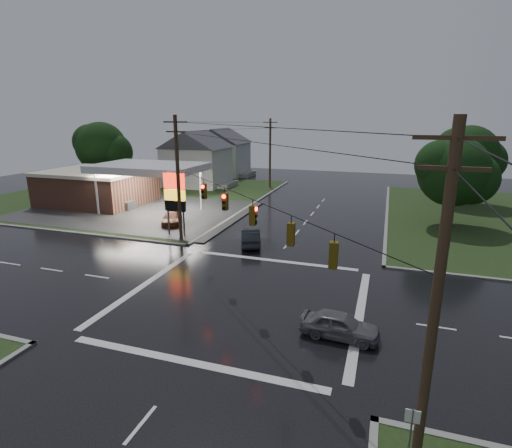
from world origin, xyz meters
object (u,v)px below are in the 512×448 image
(utility_pole_se, at_px, (436,302))
(tree_ne_near, at_px, (455,172))
(utility_pole_nw, at_px, (178,177))
(car_crossing, at_px, (340,325))
(house_far, at_px, (221,151))
(pylon_sign, at_px, (175,194))
(tree_nw_behind, at_px, (102,147))
(utility_pole_n, at_px, (270,152))
(house_near, at_px, (197,158))
(gas_station, at_px, (105,185))
(tree_ne_far, at_px, (469,155))
(car_pump, at_px, (172,218))
(car_north, at_px, (250,236))

(utility_pole_se, bearing_deg, tree_ne_near, 81.62)
(utility_pole_nw, xyz_separation_m, car_crossing, (15.69, -12.16, -5.04))
(house_far, bearing_deg, utility_pole_se, -61.32)
(pylon_sign, relative_size, tree_ne_near, 0.67)
(utility_pole_se, distance_m, tree_nw_behind, 58.64)
(utility_pole_n, bearing_deg, house_near, -170.09)
(gas_station, xyz_separation_m, utility_pole_n, (16.18, 18.30, 2.92))
(utility_pole_nw, height_order, house_far, utility_pole_nw)
(pylon_sign, distance_m, house_near, 27.56)
(house_near, bearing_deg, utility_pole_se, -56.21)
(utility_pole_se, xyz_separation_m, car_crossing, (-3.31, 6.84, -5.04))
(pylon_sign, distance_m, car_crossing, 21.51)
(gas_station, bearing_deg, utility_pole_se, -39.70)
(gas_station, bearing_deg, house_near, 73.83)
(house_near, height_order, tree_ne_far, tree_ne_far)
(pylon_sign, bearing_deg, tree_ne_near, 25.01)
(utility_pole_n, xyz_separation_m, car_crossing, (15.69, -40.66, -4.79))
(utility_pole_n, xyz_separation_m, tree_ne_far, (26.65, -4.01, 0.71))
(house_far, relative_size, tree_nw_behind, 1.10)
(gas_station, distance_m, car_pump, 14.03)
(utility_pole_se, xyz_separation_m, utility_pole_n, (-19.00, 47.50, -0.25))
(gas_station, relative_size, car_crossing, 6.58)
(utility_pole_se, height_order, car_pump, utility_pole_se)
(pylon_sign, bearing_deg, utility_pole_se, -45.00)
(tree_nw_behind, bearing_deg, tree_ne_far, 4.49)
(car_north, bearing_deg, pylon_sign, -23.00)
(house_far, xyz_separation_m, car_north, (18.89, -37.82, -3.65))
(gas_station, height_order, utility_pole_nw, utility_pole_nw)
(house_far, bearing_deg, car_crossing, -60.95)
(utility_pole_se, xyz_separation_m, tree_ne_near, (4.64, 31.49, -0.16))
(gas_station, distance_m, car_crossing, 38.97)
(car_pump, bearing_deg, tree_ne_far, 10.14)
(car_pump, bearing_deg, tree_ne_near, -7.00)
(utility_pole_nw, distance_m, car_crossing, 20.48)
(gas_station, xyz_separation_m, car_pump, (12.68, -5.70, -1.90))
(utility_pole_nw, bearing_deg, house_near, 113.37)
(tree_ne_far, relative_size, car_pump, 2.21)
(utility_pole_nw, xyz_separation_m, utility_pole_se, (19.00, -19.00, 0.00))
(pylon_sign, distance_m, tree_ne_far, 36.35)
(house_near, relative_size, car_pump, 2.49)
(utility_pole_n, distance_m, tree_ne_far, 26.96)
(pylon_sign, relative_size, utility_pole_n, 0.57)
(tree_ne_near, relative_size, car_crossing, 2.25)
(utility_pole_nw, bearing_deg, tree_nw_behind, 139.90)
(house_far, relative_size, car_crossing, 2.77)
(utility_pole_n, relative_size, tree_ne_far, 1.07)
(utility_pole_nw, bearing_deg, pylon_sign, 135.00)
(tree_ne_near, xyz_separation_m, tree_ne_far, (3.01, 12.00, 0.62))
(pylon_sign, xyz_separation_m, house_far, (-11.45, 37.50, 0.39))
(house_far, bearing_deg, car_pump, -75.25)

